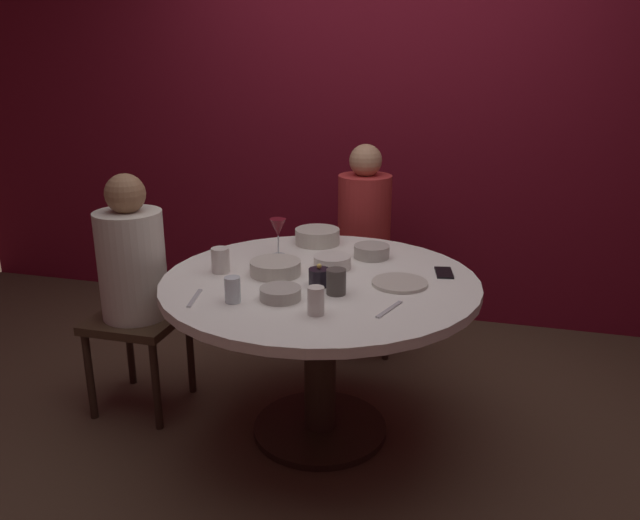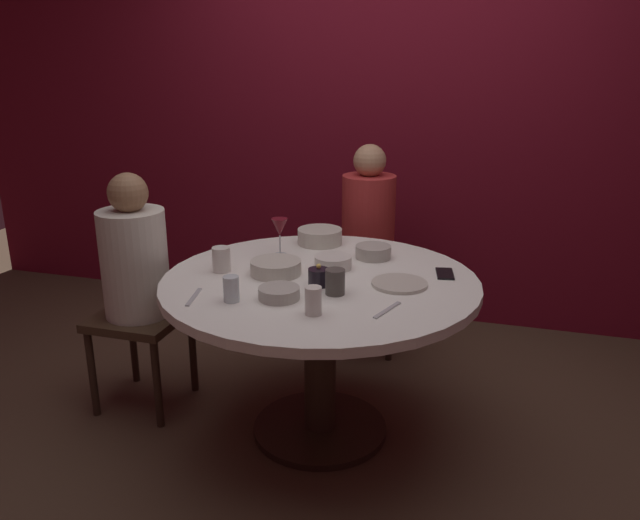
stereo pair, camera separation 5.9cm
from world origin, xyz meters
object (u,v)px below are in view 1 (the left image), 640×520
at_px(dining_table, 320,312).
at_px(seated_diner_left, 133,268).
at_px(cup_by_left_diner, 221,260).
at_px(cup_center_front, 336,282).
at_px(bowl_sauce_side, 332,262).
at_px(wine_glass, 278,229).
at_px(cup_by_right_diner, 316,301).
at_px(bowl_small_white, 317,236).
at_px(cup_near_candle, 233,290).
at_px(cell_phone, 444,273).
at_px(candle_holder, 319,277).
at_px(dinner_plate, 400,283).
at_px(bowl_salad_center, 275,268).
at_px(bowl_serving_large, 280,293).
at_px(bowl_rice_portion, 372,251).
at_px(seated_diner_back, 364,225).

distance_m(dining_table, seated_diner_left, 0.89).
distance_m(cup_by_left_diner, cup_center_front, 0.55).
xyz_separation_m(bowl_sauce_side, cup_by_left_diner, (-0.45, -0.18, 0.03)).
height_order(wine_glass, cup_by_right_diner, wine_glass).
bearing_deg(bowl_small_white, cup_near_candle, -97.11).
bearing_deg(cup_by_right_diner, cell_phone, 54.10).
bearing_deg(cup_near_candle, cell_phone, 35.75).
height_order(candle_holder, cell_phone, candle_holder).
xyz_separation_m(bowl_small_white, cup_near_candle, (-0.10, -0.83, 0.01)).
relative_size(candle_holder, cell_phone, 0.66).
relative_size(dinner_plate, bowl_salad_center, 1.05).
bearing_deg(cup_by_right_diner, dining_table, 102.87).
relative_size(seated_diner_left, wine_glass, 6.45).
bearing_deg(cup_by_left_diner, dinner_plate, 3.35).
height_order(seated_diner_left, cup_near_candle, seated_diner_left).
distance_m(bowl_serving_large, bowl_rice_portion, 0.65).
bearing_deg(seated_diner_back, wine_glass, -20.96).
bearing_deg(seated_diner_back, bowl_salad_center, -11.58).
bearing_deg(seated_diner_back, seated_diner_left, -42.95).
distance_m(candle_holder, bowl_rice_portion, 0.44).
distance_m(wine_glass, cup_by_left_diner, 0.34).
relative_size(bowl_serving_large, bowl_rice_portion, 0.97).
bearing_deg(cup_by_left_diner, cell_phone, 13.89).
bearing_deg(bowl_serving_large, dining_table, 72.41).
distance_m(wine_glass, bowl_small_white, 0.28).
xyz_separation_m(bowl_serving_large, bowl_rice_portion, (0.24, 0.60, 0.01)).
distance_m(seated_diner_left, cup_near_candle, 0.73).
height_order(seated_diner_left, bowl_salad_center, seated_diner_left).
relative_size(bowl_serving_large, cup_near_candle, 1.61).
relative_size(wine_glass, bowl_small_white, 0.80).
distance_m(dining_table, cell_phone, 0.56).
xyz_separation_m(bowl_serving_large, bowl_sauce_side, (0.10, 0.41, 0.00)).
bearing_deg(bowl_salad_center, cup_by_left_diner, -172.79).
bearing_deg(cup_near_candle, bowl_serving_large, 24.57).
bearing_deg(bowl_small_white, seated_diner_back, 72.68).
distance_m(candle_holder, bowl_sauce_side, 0.23).
height_order(bowl_rice_portion, cup_by_left_diner, cup_by_left_diner).
relative_size(dining_table, cup_near_candle, 13.43).
distance_m(seated_diner_back, wine_glass, 0.76).
distance_m(cell_phone, bowl_serving_large, 0.74).
xyz_separation_m(bowl_salad_center, bowl_small_white, (0.05, 0.49, 0.01)).
xyz_separation_m(wine_glass, bowl_salad_center, (0.07, -0.26, -0.10)).
bearing_deg(wine_glass, dinner_plate, -21.88).
bearing_deg(cell_phone, cup_near_candle, -154.36).
bearing_deg(bowl_salad_center, bowl_rice_portion, 44.11).
relative_size(bowl_salad_center, bowl_sauce_side, 1.33).
height_order(dinner_plate, bowl_salad_center, bowl_salad_center).
xyz_separation_m(cup_near_candle, cup_by_right_diner, (0.33, -0.03, 0.00)).
height_order(dinner_plate, bowl_serving_large, bowl_serving_large).
bearing_deg(cup_near_candle, cup_center_front, 27.26).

